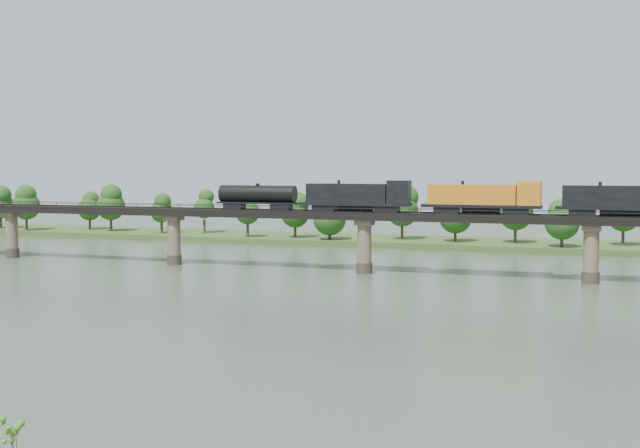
% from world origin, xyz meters
% --- Properties ---
extents(ground, '(400.00, 400.00, 0.00)m').
position_xyz_m(ground, '(0.00, 0.00, 0.00)').
color(ground, '#374638').
rests_on(ground, ground).
extents(far_bank, '(300.00, 24.00, 1.60)m').
position_xyz_m(far_bank, '(0.00, 85.00, 0.80)').
color(far_bank, '#314F1F').
rests_on(far_bank, ground).
extents(bridge, '(236.00, 30.00, 11.50)m').
position_xyz_m(bridge, '(0.00, 30.00, 5.46)').
color(bridge, '#473A2D').
rests_on(bridge, ground).
extents(bridge_superstructure, '(220.00, 4.90, 0.75)m').
position_xyz_m(bridge_superstructure, '(0.00, 30.00, 11.79)').
color(bridge_superstructure, black).
rests_on(bridge_superstructure, bridge).
extents(far_treeline, '(289.06, 17.54, 13.60)m').
position_xyz_m(far_treeline, '(-8.21, 80.52, 8.83)').
color(far_treeline, '#382619').
rests_on(far_treeline, far_bank).
extents(freight_train, '(84.76, 3.30, 5.83)m').
position_xyz_m(freight_train, '(13.87, 30.00, 14.29)').
color(freight_train, black).
rests_on(freight_train, bridge).
extents(sapling, '(1.20, 1.20, 2.83)m').
position_xyz_m(sapling, '(5.48, -72.00, 3.03)').
color(sapling, brown).
rests_on(sapling, near_bank).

